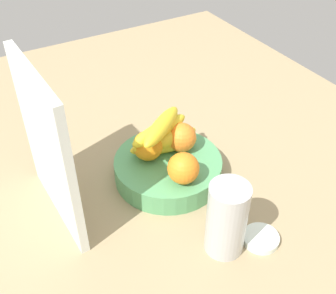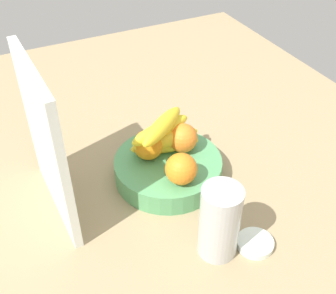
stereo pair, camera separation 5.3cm
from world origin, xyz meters
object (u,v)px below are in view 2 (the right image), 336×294
Objects in this scene: fruit_bowl at (168,168)px; banana_bunch at (164,135)px; cutting_board at (46,144)px; orange_front_right at (183,138)px; thermos_tumbler at (220,222)px; orange_center at (148,145)px; jar_lid at (255,243)px; orange_front_left at (181,169)px.

banana_bunch is (3.13, -0.36, 8.00)cm from fruit_bowl.
cutting_board is at bearing 84.79° from fruit_bowl.
banana_bunch reaches higher than orange_front_right.
orange_front_right is 5.01cm from banana_bunch.
thermos_tumbler is (-27.63, 1.06, -2.28)cm from banana_bunch.
orange_center is at bearing 6.19° from thermos_tumbler.
banana_bunch is 0.51× the size of cutting_board.
cutting_board is at bearing 44.08° from thermos_tumbler.
fruit_bowl is 3.40× the size of jar_lid.
orange_front_left is at bearing 150.71° from orange_front_right.
cutting_board reaches higher than orange_front_left.
cutting_board is at bearing 68.40° from orange_front_left.
fruit_bowl is 30.95cm from cutting_board.
cutting_board is at bearing 89.20° from orange_front_right.
orange_front_left is 0.94× the size of jar_lid.
orange_front_right is 27.11cm from thermos_tumbler.
jar_lid is at bearing -158.74° from orange_front_left.
thermos_tumbler reaches higher than jar_lid.
orange_center is 0.40× the size of banana_bunch.
thermos_tumbler is at bearing -173.81° from orange_center.
fruit_bowl is 0.73× the size of cutting_board.
cutting_board is 48.18cm from jar_lid.
banana_bunch reaches higher than orange_front_left.
orange_front_right is 8.75cm from orange_center.
thermos_tumbler is at bearing -138.07° from cutting_board.
orange_center is 27.88cm from thermos_tumbler.
banana_bunch is at bearing 76.16° from orange_front_right.
thermos_tumbler is at bearing 178.37° from fruit_bowl.
fruit_bowl is at bearing -97.35° from cutting_board.
orange_front_left is 1.00× the size of orange_front_right.
cutting_board reaches higher than orange_front_right.
cutting_board is (0.44, 31.75, 8.94)cm from orange_front_right.
orange_front_left is 22.41cm from jar_lid.
jar_lid is (-29.77, -33.73, -17.24)cm from cutting_board.
fruit_bowl is at bearing -1.63° from thermos_tumbler.
banana_bunch is 28.12cm from cutting_board.
banana_bunch is 2.38× the size of jar_lid.
fruit_bowl is at bearing -4.38° from orange_front_left.
banana_bunch is (-0.08, -4.07, 1.65)cm from orange_center.
orange_front_left reaches higher than fruit_bowl.
orange_front_left and orange_center have the same top height.
cutting_board is (-0.69, 27.15, 7.29)cm from banana_bunch.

